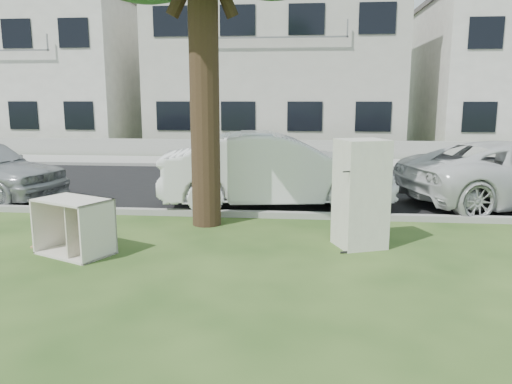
# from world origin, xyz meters

# --- Properties ---
(ground) EXTENTS (120.00, 120.00, 0.00)m
(ground) POSITION_xyz_m (0.00, 0.00, 0.00)
(ground) COLOR #234016
(road) EXTENTS (120.00, 7.00, 0.01)m
(road) POSITION_xyz_m (0.00, 6.00, 0.01)
(road) COLOR black
(road) RESTS_ON ground
(kerb_near) EXTENTS (120.00, 0.18, 0.12)m
(kerb_near) POSITION_xyz_m (0.00, 2.45, 0.00)
(kerb_near) COLOR gray
(kerb_near) RESTS_ON ground
(kerb_far) EXTENTS (120.00, 0.18, 0.12)m
(kerb_far) POSITION_xyz_m (0.00, 9.55, 0.00)
(kerb_far) COLOR gray
(kerb_far) RESTS_ON ground
(sidewalk) EXTENTS (120.00, 2.80, 0.01)m
(sidewalk) POSITION_xyz_m (0.00, 11.00, 0.01)
(sidewalk) COLOR gray
(sidewalk) RESTS_ON ground
(low_wall) EXTENTS (120.00, 0.15, 0.70)m
(low_wall) POSITION_xyz_m (0.00, 12.60, 0.35)
(low_wall) COLOR gray
(low_wall) RESTS_ON ground
(townhouse_left) EXTENTS (10.20, 8.16, 7.04)m
(townhouse_left) POSITION_xyz_m (-12.00, 17.50, 3.52)
(townhouse_left) COLOR silver
(townhouse_left) RESTS_ON ground
(townhouse_center) EXTENTS (11.22, 8.16, 7.44)m
(townhouse_center) POSITION_xyz_m (0.00, 17.50, 3.72)
(townhouse_center) COLOR beige
(townhouse_center) RESTS_ON ground
(fridge) EXTENTS (0.90, 0.87, 1.72)m
(fridge) POSITION_xyz_m (2.32, 0.66, 0.86)
(fridge) COLOR #BCB8A9
(fridge) RESTS_ON ground
(cabinet) EXTENTS (1.29, 1.08, 0.86)m
(cabinet) POSITION_xyz_m (-2.05, -0.19, 0.43)
(cabinet) COLOR beige
(cabinet) RESTS_ON ground
(plank_a) EXTENTS (1.13, 0.18, 0.02)m
(plank_a) POSITION_xyz_m (-2.34, 0.10, 0.01)
(plank_a) COLOR #AE8254
(plank_a) RESTS_ON ground
(plank_b) EXTENTS (0.92, 0.57, 0.02)m
(plank_b) POSITION_xyz_m (-2.55, 0.97, 0.01)
(plank_b) COLOR tan
(plank_b) RESTS_ON ground
(plank_c) EXTENTS (0.13, 0.82, 0.02)m
(plank_c) POSITION_xyz_m (-2.13, 0.10, 0.01)
(plank_c) COLOR tan
(plank_c) RESTS_ON ground
(car_center) EXTENTS (5.11, 2.43, 1.62)m
(car_center) POSITION_xyz_m (0.79, 3.47, 0.81)
(car_center) COLOR white
(car_center) RESTS_ON ground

